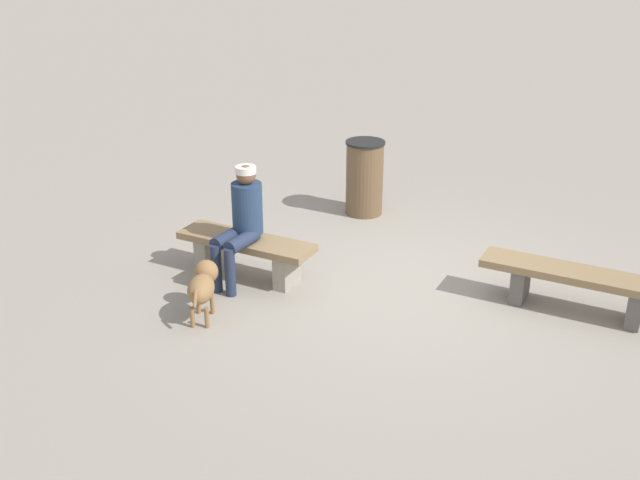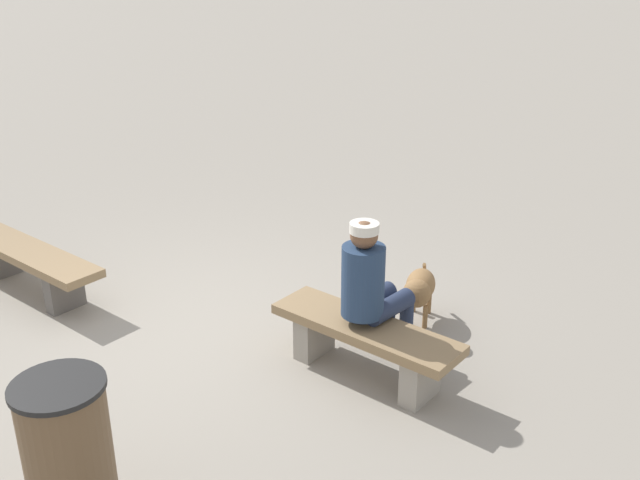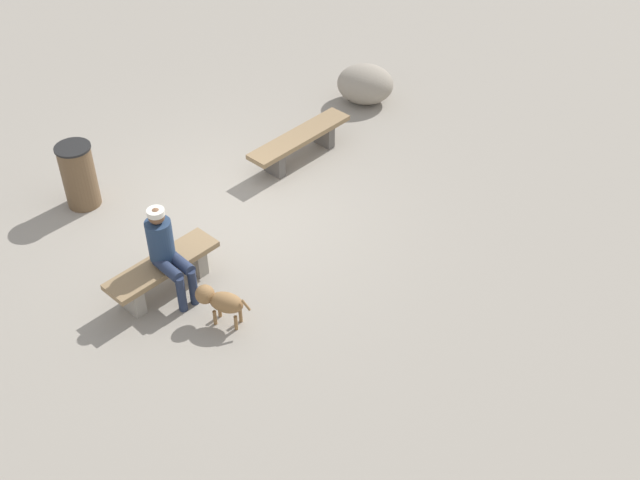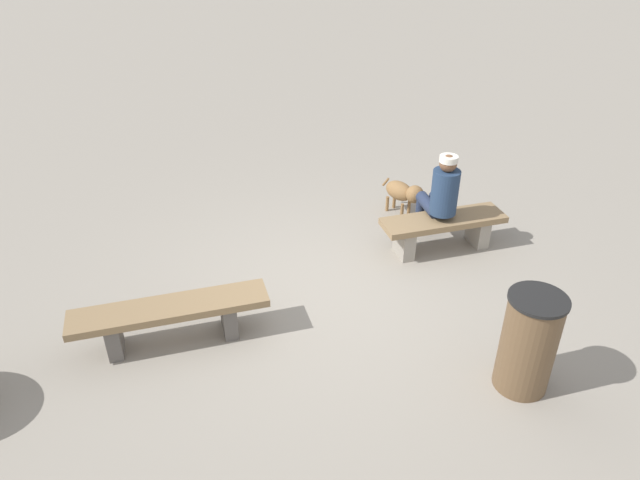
% 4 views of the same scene
% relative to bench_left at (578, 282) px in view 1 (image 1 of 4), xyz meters
% --- Properties ---
extents(ground, '(210.00, 210.00, 0.06)m').
position_rel_bench_left_xyz_m(ground, '(1.77, -0.05, -0.35)').
color(ground, gray).
extents(bench_left, '(1.92, 0.78, 0.44)m').
position_rel_bench_left_xyz_m(bench_left, '(0.00, 0.00, 0.00)').
color(bench_left, '#605B56').
rests_on(bench_left, ground).
extents(bench_right, '(1.57, 0.74, 0.45)m').
position_rel_bench_left_xyz_m(bench_right, '(3.39, 0.11, -0.01)').
color(bench_right, gray).
rests_on(bench_right, ground).
extents(seated_person, '(0.44, 0.68, 1.26)m').
position_rel_bench_left_xyz_m(seated_person, '(3.38, 0.22, 0.40)').
color(seated_person, navy).
rests_on(seated_person, ground).
extents(dog, '(0.34, 0.70, 0.51)m').
position_rel_bench_left_xyz_m(dog, '(3.48, 1.06, 0.03)').
color(dog, olive).
rests_on(dog, ground).
extents(trash_bin, '(0.50, 0.50, 0.97)m').
position_rel_bench_left_xyz_m(trash_bin, '(2.58, -2.05, 0.17)').
color(trash_bin, brown).
rests_on(trash_bin, ground).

